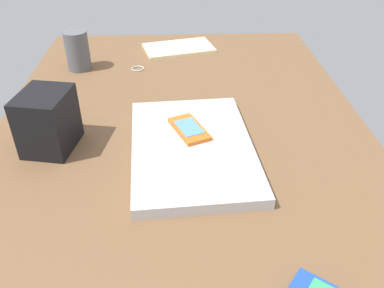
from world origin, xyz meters
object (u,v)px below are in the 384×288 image
cell_phone_on_laptop (189,129)px  notepad (179,48)px  laptop_closed (192,148)px  pen_cup (77,51)px  desk_organizer (48,121)px  key_ring (138,69)px

cell_phone_on_laptop → notepad: size_ratio=0.56×
laptop_closed → pen_cup: 50.65cm
desk_organizer → pen_cup: size_ratio=1.11×
laptop_closed → notepad: bearing=177.9°
key_ring → notepad: size_ratio=0.17×
cell_phone_on_laptop → key_ring: size_ratio=3.36×
notepad → cell_phone_on_laptop: bearing=-12.8°
laptop_closed → cell_phone_on_laptop: bearing=-178.9°
laptop_closed → key_ring: 42.35cm
cell_phone_on_laptop → notepad: 50.16cm
laptop_closed → desk_organizer: (-3.32, -27.68, 4.78)cm
pen_cup → laptop_closed: bearing=35.4°
pen_cup → notepad: size_ratio=0.51×
cell_phone_on_laptop → desk_organizer: bearing=-87.5°
laptop_closed → pen_cup: size_ratio=3.32×
notepad → pen_cup: bearing=-78.3°
pen_cup → notepad: 31.01cm
desk_organizer → pen_cup: (-37.82, -1.56, -0.60)cm
notepad → key_ring: bearing=-53.2°
cell_phone_on_laptop → desk_organizer: 27.50cm
cell_phone_on_laptop → desk_organizer: desk_organizer is taller
laptop_closed → key_ring: bearing=-165.6°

